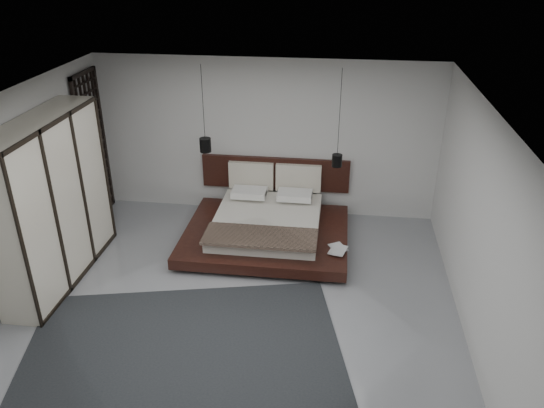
# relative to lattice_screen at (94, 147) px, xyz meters

# --- Properties ---
(floor) EXTENTS (6.00, 6.00, 0.00)m
(floor) POSITION_rel_lattice_screen_xyz_m (2.95, -2.45, -1.30)
(floor) COLOR gray
(floor) RESTS_ON ground
(ceiling) EXTENTS (6.00, 6.00, 0.00)m
(ceiling) POSITION_rel_lattice_screen_xyz_m (2.95, -2.45, 1.50)
(ceiling) COLOR white
(ceiling) RESTS_ON wall_back
(wall_back) EXTENTS (6.00, 0.00, 6.00)m
(wall_back) POSITION_rel_lattice_screen_xyz_m (2.95, 0.55, 0.10)
(wall_back) COLOR beige
(wall_back) RESTS_ON floor
(wall_front) EXTENTS (6.00, 0.00, 6.00)m
(wall_front) POSITION_rel_lattice_screen_xyz_m (2.95, -5.45, 0.10)
(wall_front) COLOR beige
(wall_front) RESTS_ON floor
(wall_left) EXTENTS (0.00, 6.00, 6.00)m
(wall_left) POSITION_rel_lattice_screen_xyz_m (-0.05, -2.45, 0.10)
(wall_left) COLOR beige
(wall_left) RESTS_ON floor
(wall_right) EXTENTS (0.00, 6.00, 6.00)m
(wall_right) POSITION_rel_lattice_screen_xyz_m (5.95, -2.45, 0.10)
(wall_right) COLOR beige
(wall_right) RESTS_ON floor
(lattice_screen) EXTENTS (0.05, 0.90, 2.60)m
(lattice_screen) POSITION_rel_lattice_screen_xyz_m (0.00, 0.00, 0.00)
(lattice_screen) COLOR black
(lattice_screen) RESTS_ON floor
(bed) EXTENTS (2.65, 2.34, 1.05)m
(bed) POSITION_rel_lattice_screen_xyz_m (3.12, -0.54, -1.02)
(bed) COLOR black
(bed) RESTS_ON floor
(book_lower) EXTENTS (0.33, 0.35, 0.03)m
(book_lower) POSITION_rel_lattice_screen_xyz_m (4.21, -1.17, -1.04)
(book_lower) COLOR #99724C
(book_lower) RESTS_ON bed
(book_upper) EXTENTS (0.32, 0.38, 0.02)m
(book_upper) POSITION_rel_lattice_screen_xyz_m (4.19, -1.20, -1.01)
(book_upper) COLOR #99724C
(book_upper) RESTS_ON book_lower
(pendant_left) EXTENTS (0.19, 0.19, 1.44)m
(pendant_left) POSITION_rel_lattice_screen_xyz_m (2.03, -0.13, 0.18)
(pendant_left) COLOR black
(pendant_left) RESTS_ON ceiling
(pendant_right) EXTENTS (0.17, 0.17, 1.59)m
(pendant_right) POSITION_rel_lattice_screen_xyz_m (4.21, -0.13, 0.02)
(pendant_right) COLOR black
(pendant_right) RESTS_ON ceiling
(wardrobe) EXTENTS (0.58, 2.46, 2.41)m
(wardrobe) POSITION_rel_lattice_screen_xyz_m (0.25, -1.99, -0.09)
(wardrobe) COLOR beige
(wardrobe) RESTS_ON floor
(rug) EXTENTS (4.35, 3.52, 0.02)m
(rug) POSITION_rel_lattice_screen_xyz_m (2.50, -3.49, -1.29)
(rug) COLOR black
(rug) RESTS_ON floor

